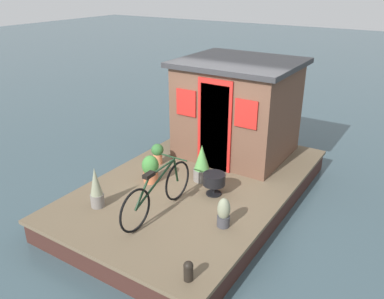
# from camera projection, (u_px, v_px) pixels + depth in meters

# --- Properties ---
(ground_plane) EXTENTS (60.00, 60.00, 0.00)m
(ground_plane) POSITION_uv_depth(u_px,v_px,m) (198.00, 200.00, 7.55)
(ground_plane) COLOR #384C54
(houseboat_deck) EXTENTS (5.31, 3.30, 0.43)m
(houseboat_deck) POSITION_uv_depth(u_px,v_px,m) (198.00, 190.00, 7.47)
(houseboat_deck) COLOR brown
(houseboat_deck) RESTS_ON ground_plane
(houseboat_cabin) EXTENTS (2.09, 2.33, 1.99)m
(houseboat_cabin) POSITION_uv_depth(u_px,v_px,m) (237.00, 108.00, 8.17)
(houseboat_cabin) COLOR brown
(houseboat_cabin) RESTS_ON houseboat_deck
(bicycle) EXTENTS (1.78, 0.50, 0.82)m
(bicycle) POSITION_uv_depth(u_px,v_px,m) (158.00, 193.00, 6.19)
(bicycle) COLOR black
(bicycle) RESTS_ON houseboat_deck
(potted_plant_succulent) EXTENTS (0.20, 0.20, 0.48)m
(potted_plant_succulent) POSITION_uv_depth(u_px,v_px,m) (224.00, 213.00, 5.93)
(potted_plant_succulent) COLOR #38383D
(potted_plant_succulent) RESTS_ON houseboat_deck
(potted_plant_lavender) EXTENTS (0.22, 0.22, 0.70)m
(potted_plant_lavender) POSITION_uv_depth(u_px,v_px,m) (96.00, 188.00, 6.41)
(potted_plant_lavender) COLOR slate
(potted_plant_lavender) RESTS_ON houseboat_deck
(potted_plant_thyme) EXTENTS (0.32, 0.32, 0.71)m
(potted_plant_thyme) POSITION_uv_depth(u_px,v_px,m) (202.00, 164.00, 7.26)
(potted_plant_thyme) COLOR slate
(potted_plant_thyme) RESTS_ON houseboat_deck
(potted_plant_fern) EXTENTS (0.25, 0.25, 0.43)m
(potted_plant_fern) POSITION_uv_depth(u_px,v_px,m) (158.00, 153.00, 7.95)
(potted_plant_fern) COLOR #C6754C
(potted_plant_fern) RESTS_ON houseboat_deck
(potted_plant_mint) EXTENTS (0.31, 0.31, 0.52)m
(potted_plant_mint) POSITION_uv_depth(u_px,v_px,m) (150.00, 169.00, 7.23)
(potted_plant_mint) COLOR #B2603D
(potted_plant_mint) RESTS_ON houseboat_deck
(charcoal_grill) EXTENTS (0.39, 0.39, 0.39)m
(charcoal_grill) POSITION_uv_depth(u_px,v_px,m) (214.00, 180.00, 6.80)
(charcoal_grill) COLOR black
(charcoal_grill) RESTS_ON houseboat_deck
(mooring_bollard) EXTENTS (0.13, 0.13, 0.28)m
(mooring_bollard) POSITION_uv_depth(u_px,v_px,m) (188.00, 270.00, 4.89)
(mooring_bollard) COLOR black
(mooring_bollard) RESTS_ON houseboat_deck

